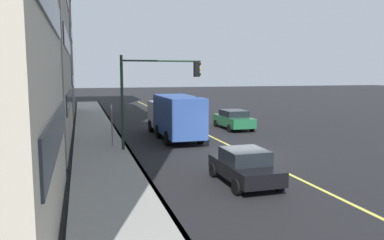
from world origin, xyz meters
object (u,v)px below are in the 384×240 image
car_green (233,119)px  truck_blue (175,115)px  car_black (245,166)px  traffic_light_mast (155,85)px  street_sign_post (112,122)px

car_green → truck_blue: 6.23m
car_black → truck_blue: (11.14, 0.10, 0.86)m
truck_blue → traffic_light_mast: (-3.62, 2.04, 2.17)m
truck_blue → traffic_light_mast: size_ratio=1.52×
car_green → traffic_light_mast: size_ratio=0.84×
car_black → truck_blue: 11.17m
truck_blue → car_green: bearing=-63.0°
truck_blue → street_sign_post: (-2.41, 4.39, -0.02)m
traffic_light_mast → street_sign_post: 3.42m
car_black → car_green: car_green is taller
car_black → truck_blue: truck_blue is taller
car_green → street_sign_post: street_sign_post is taller
traffic_light_mast → street_sign_post: size_ratio=2.04×
car_green → street_sign_post: 11.22m
car_green → traffic_light_mast: traffic_light_mast is taller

